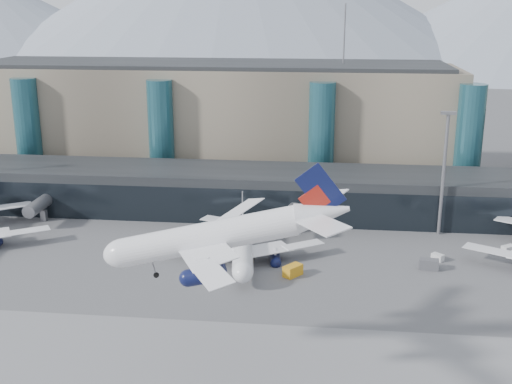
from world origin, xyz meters
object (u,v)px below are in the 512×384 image
Objects in this scene: veh_a at (145,250)px; veh_h at (293,271)px; jet_parked_mid at (243,236)px; veh_b at (229,238)px; veh_d at (508,249)px; veh_g at (438,257)px; veh_c at (429,264)px; lightmast_mid at (444,167)px; hero_jet at (232,227)px.

veh_h is at bearing -10.22° from veh_a.
veh_h is (9.99, -8.34, -2.98)m from jet_parked_mid.
veh_a reaches higher than veh_b.
veh_d reaches higher than veh_g.
veh_c is (52.76, -1.60, 0.14)m from veh_a.
lightmast_mid is 23.81m from veh_c.
veh_a is at bearing -133.39° from veh_g.
veh_a reaches higher than veh_d.
veh_c is 1.58× the size of veh_g.
hero_jet is at bearing -165.43° from veh_b.
hero_jet reaches higher than veh_c.
veh_h is at bearing -159.65° from veh_c.
hero_jet is at bearing -84.39° from veh_g.
veh_d is at bearing 10.53° from veh_a.
lightmast_mid reaches higher than veh_d.
hero_jet is 68.41m from veh_d.
veh_d is at bearing -39.08° from lightmast_mid.
hero_jet is 11.31× the size of veh_a.
jet_parked_mid is (-4.06, 39.62, -15.95)m from hero_jet.
veh_c is at bearing 176.62° from veh_d.
veh_h is at bearing -137.48° from jet_parked_mid.
jet_parked_mid is at bearing 95.93° from hero_jet.
veh_c reaches higher than veh_a.
veh_d is at bearing 38.02° from veh_c.
hero_jet is 37.04m from veh_h.
veh_g is at bearing -31.17° from veh_h.
jet_parked_mid is at bearing -133.71° from veh_g.
lightmast_mid is 0.80× the size of jet_parked_mid.
veh_d is (69.06, 8.06, -0.06)m from veh_a.
veh_h is at bearing -115.59° from veh_g.
veh_d is at bearing 45.18° from hero_jet.
veh_a is 69.53m from veh_d.
hero_jet is 15.00× the size of veh_g.
veh_c is (34.13, -2.76, -2.99)m from jet_parked_mid.
lightmast_mid is at bearing 106.87° from veh_d.
veh_a is 0.82× the size of veh_h.
veh_b is 0.84× the size of veh_d.
veh_h is at bearing 79.35° from hero_jet.
veh_b is at bearing 19.70° from jet_parked_mid.
veh_b is at bearing -144.55° from veh_g.
hero_jet is at bearing -121.89° from lightmast_mid.
jet_parked_mid is 11.10× the size of veh_a.
veh_a is 0.84× the size of veh_c.
veh_g is at bearing 6.80° from veh_a.
veh_b is (-7.93, 47.10, -19.26)m from hero_jet.
veh_d is 1.22× the size of veh_g.
lightmast_mid is 20.22m from veh_d.
lightmast_mid is 20.26m from veh_g.
hero_jet is 51.50m from veh_b.
lightmast_mid is 11.41× the size of veh_b.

